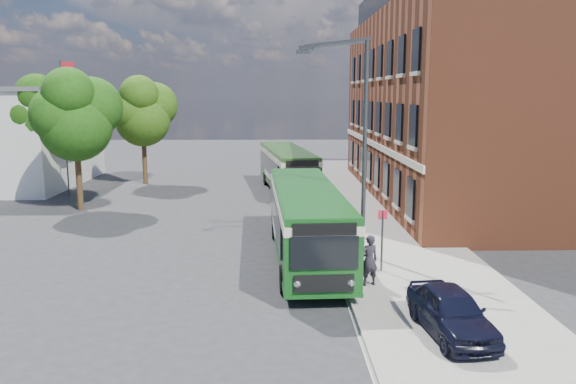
{
  "coord_description": "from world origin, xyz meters",
  "views": [
    {
      "loc": [
        1.6,
        -24.78,
        6.84
      ],
      "look_at": [
        2.14,
        1.69,
        2.2
      ],
      "focal_mm": 35.0,
      "sensor_mm": 36.0,
      "label": 1
    }
  ],
  "objects_px": {
    "parked_car": "(451,311)",
    "bus_rear": "(287,166)",
    "street_lamp": "(356,145)",
    "bus_front": "(306,215)"
  },
  "relations": [
    {
      "from": "bus_front",
      "to": "bus_rear",
      "type": "bearing_deg",
      "value": 91.66
    },
    {
      "from": "parked_car",
      "to": "bus_rear",
      "type": "bearing_deg",
      "value": 93.5
    },
    {
      "from": "bus_front",
      "to": "parked_car",
      "type": "height_order",
      "value": "bus_front"
    },
    {
      "from": "bus_front",
      "to": "parked_car",
      "type": "xyz_separation_m",
      "value": [
        3.68,
        -8.07,
        -1.02
      ]
    },
    {
      "from": "bus_front",
      "to": "parked_car",
      "type": "distance_m",
      "value": 8.92
    },
    {
      "from": "street_lamp",
      "to": "bus_rear",
      "type": "relative_size",
      "value": 0.74
    },
    {
      "from": "street_lamp",
      "to": "bus_rear",
      "type": "bearing_deg",
      "value": 98.55
    },
    {
      "from": "street_lamp",
      "to": "parked_car",
      "type": "distance_m",
      "value": 9.02
    },
    {
      "from": "bus_front",
      "to": "parked_car",
      "type": "bearing_deg",
      "value": -65.5
    },
    {
      "from": "street_lamp",
      "to": "parked_car",
      "type": "xyz_separation_m",
      "value": [
        1.66,
        -7.93,
        -3.98
      ]
    }
  ]
}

